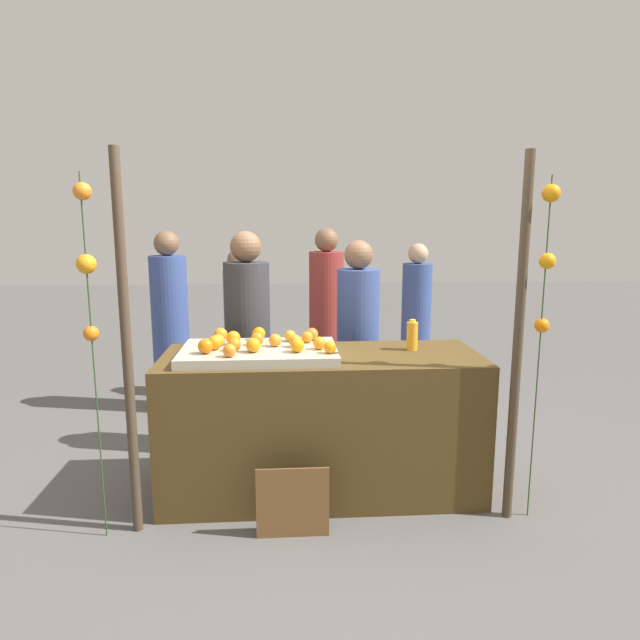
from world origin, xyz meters
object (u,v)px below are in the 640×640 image
object	(u,v)px
orange_1	(205,346)
vendor_right	(357,353)
chalkboard_sign	(293,503)
stall_counter	(322,423)
juice_bottle	(412,336)
vendor_left	(248,352)
orange_0	(233,338)

from	to	relation	value
orange_1	vendor_right	xyz separation A→B (m)	(1.04, 0.88, -0.27)
chalkboard_sign	stall_counter	bearing A→B (deg)	69.94
juice_bottle	vendor_left	distance (m)	1.28
orange_0	orange_1	bearing A→B (deg)	-122.85
stall_counter	orange_0	distance (m)	0.80
chalkboard_sign	vendor_left	xyz separation A→B (m)	(-0.31, 1.22, 0.59)
vendor_left	vendor_right	xyz separation A→B (m)	(0.84, 0.05, -0.03)
orange_0	vendor_right	world-z (taller)	vendor_right
orange_0	orange_1	world-z (taller)	same
orange_1	juice_bottle	xyz separation A→B (m)	(1.32, 0.26, -0.01)
stall_counter	orange_1	distance (m)	0.93
orange_0	vendor_left	bearing A→B (deg)	84.94
stall_counter	orange_0	size ratio (longest dim) A/B	22.53
stall_counter	juice_bottle	distance (m)	0.83
juice_bottle	chalkboard_sign	distance (m)	1.32
stall_counter	chalkboard_sign	bearing A→B (deg)	-110.06
chalkboard_sign	vendor_left	bearing A→B (deg)	104.19
orange_0	chalkboard_sign	world-z (taller)	orange_0
orange_1	vendor_right	bearing A→B (deg)	40.17
stall_counter	orange_1	world-z (taller)	orange_1
vendor_left	vendor_right	world-z (taller)	vendor_left
juice_bottle	vendor_right	size ratio (longest dim) A/B	0.13
stall_counter	vendor_left	bearing A→B (deg)	127.47
stall_counter	chalkboard_sign	xyz separation A→B (m)	(-0.20, -0.56, -0.26)
juice_bottle	vendor_left	world-z (taller)	vendor_left
juice_bottle	chalkboard_sign	world-z (taller)	juice_bottle
vendor_left	stall_counter	bearing A→B (deg)	-52.53
chalkboard_sign	vendor_left	size ratio (longest dim) A/B	0.25
stall_counter	vendor_right	xyz separation A→B (m)	(0.33, 0.72, 0.30)
stall_counter	chalkboard_sign	size ratio (longest dim) A/B	4.78
juice_bottle	chalkboard_sign	xyz separation A→B (m)	(-0.81, -0.65, -0.82)
orange_1	chalkboard_sign	world-z (taller)	orange_1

